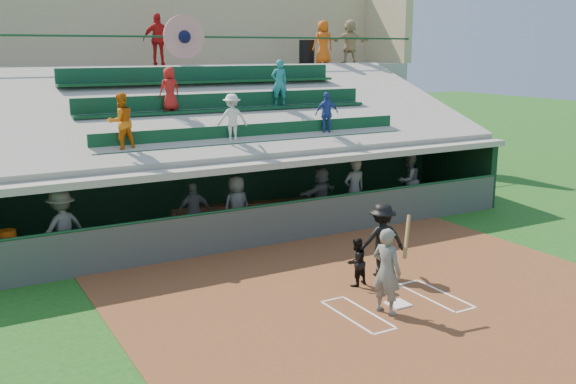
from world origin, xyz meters
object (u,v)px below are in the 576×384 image
catcher (356,262)px  white_table (8,260)px  trash_bin (307,52)px  batter_at_plate (387,270)px  home_plate (398,304)px  water_cooler (8,238)px

catcher → white_table: (-6.67, 4.52, -0.19)m
white_table → trash_bin: 15.27m
batter_at_plate → white_table: batter_at_plate is taller
trash_bin → white_table: bearing=-149.5°
home_plate → batter_at_plate: (-0.47, -0.19, 0.87)m
batter_at_plate → water_cooler: batter_at_plate is taller
white_table → water_cooler: water_cooler is taller
batter_at_plate → catcher: 1.61m
catcher → trash_bin: bearing=-127.7°
home_plate → white_table: bearing=139.2°
trash_bin → home_plate: bearing=-113.4°
home_plate → white_table: (-6.79, 5.87, 0.34)m
water_cooler → trash_bin: size_ratio=0.41×
home_plate → trash_bin: (5.74, 13.24, 5.04)m
home_plate → trash_bin: trash_bin is taller
home_plate → trash_bin: size_ratio=0.46×
water_cooler → trash_bin: 15.09m
home_plate → water_cooler: size_ratio=1.12×
white_table → water_cooler: 0.53m
catcher → home_plate: bearing=83.4°
white_table → trash_bin: trash_bin is taller
water_cooler → batter_at_plate: bearing=-44.0°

